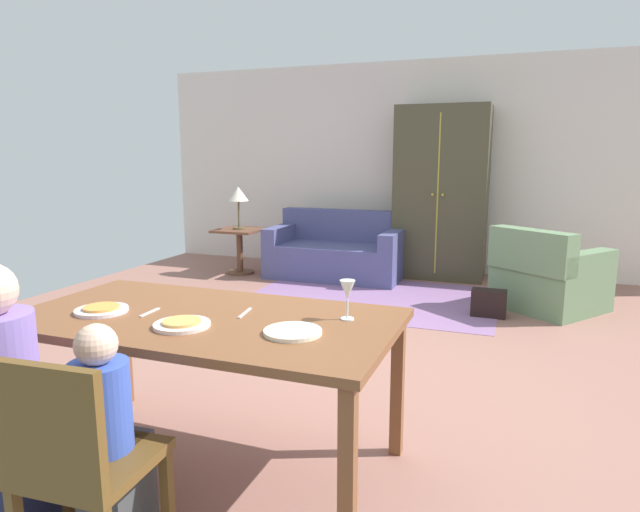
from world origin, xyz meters
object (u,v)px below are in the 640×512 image
Objects in this scene: table_lamp at (238,195)px; armchair at (547,278)px; plate_near_man at (102,310)px; person_man at (10,407)px; dining_chair_child at (75,458)px; handbag at (489,303)px; plate_near_child at (182,325)px; wine_glass at (347,292)px; plate_near_woman at (293,332)px; armoire at (441,193)px; couch at (337,253)px; dining_table at (205,330)px; person_child at (110,449)px; side_table at (240,245)px.

armchair is at bearing -6.90° from table_lamp.
person_man is at bearing -89.71° from plate_near_man.
plate_near_man is 0.29× the size of dining_chair_child.
armchair reaches higher than handbag.
table_lamp reaches higher than plate_near_child.
table_lamp is (-2.66, 3.83, 0.12)m from wine_glass.
handbag is at bearing 63.13° from plate_near_man.
armoire is (-0.07, 4.80, 0.28)m from plate_near_woman.
plate_near_woman is 0.15× the size of couch.
plate_near_child and plate_near_woman have the same top height.
armchair is at bearing 59.70° from plate_near_man.
wine_glass reaches higher than dining_table.
person_child is 1.71× the size of table_lamp.
couch is at bearing 163.90° from armchair.
person_man reaches higher than wine_glass.
plate_near_child is at bearing -170.89° from plate_near_woman.
dining_table is 0.85m from person_man.
table_lamp reaches higher than plate_near_man.
dining_chair_child is at bearing -19.25° from person_man.
person_child reaches higher than dining_chair_child.
couch is at bearing 106.24° from plate_near_woman.
plate_near_man is 1.20m from wine_glass.
plate_near_man is 0.50m from plate_near_child.
dining_table is 9.76× the size of wine_glass.
couch is 2.24m from handbag.
wine_glass reaches higher than person_child.
dining_chair_child is at bearing -123.83° from plate_near_woman.
armchair is at bearing 73.52° from wine_glass.
dining_chair_child reaches higher than plate_near_child.
handbag is (-0.52, -0.46, -0.19)m from armchair.
person_child is at bearing -127.71° from wine_glass.
handbag is (1.13, 3.95, -0.36)m from dining_chair_child.
armchair is 2.22× the size of table_lamp.
side_table is at bearing 107.93° from person_man.
armchair is (1.66, 3.75, -0.45)m from plate_near_child.
plate_near_child reaches higher than handbag.
plate_near_child is at bearing -113.84° from armchair.
wine_glass reaches higher than dining_chair_child.
person_child reaches higher than handbag.
armoire is at bearing 84.97° from plate_near_child.
plate_near_man is 0.81m from person_child.
side_table is at bearing 121.38° from plate_near_woman.
dining_table is 0.71m from wine_glass.
plate_near_woman is (1.00, 0.02, 0.00)m from plate_near_man.
wine_glass reaches higher than couch.
person_child reaches higher than couch.
handbag is at bearing 78.75° from plate_near_woman.
table_lamp reaches higher than couch.
dining_table is 7.26× the size of plate_near_woman.
armchair is (1.16, 3.67, -0.45)m from plate_near_woman.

